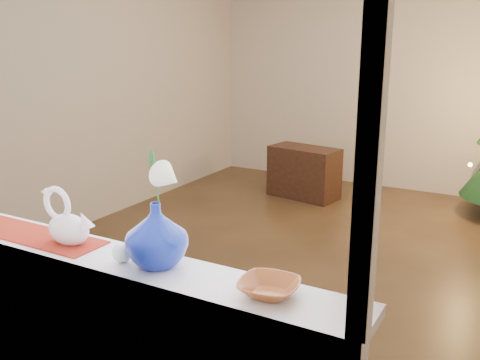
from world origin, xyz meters
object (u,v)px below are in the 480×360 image
object	(u,v)px
swan	(68,218)
blue_vase	(156,230)
amber_dish	(269,289)
paperweight	(122,252)
side_table	(304,172)

from	to	relation	value
swan	blue_vase	world-z (taller)	blue_vase
swan	blue_vase	bearing A→B (deg)	18.80
swan	amber_dish	distance (m)	0.92
blue_vase	amber_dish	distance (m)	0.48
blue_vase	paperweight	world-z (taller)	blue_vase
swan	amber_dish	size ratio (longest dim) A/B	1.55
amber_dish	side_table	xyz separation A→B (m)	(-1.52, 3.96, -0.66)
swan	side_table	distance (m)	4.08
swan	paperweight	bearing A→B (deg)	11.70
amber_dish	blue_vase	bearing A→B (deg)	178.74
blue_vase	side_table	distance (m)	4.16
blue_vase	side_table	bearing A→B (deg)	104.90
paperweight	blue_vase	bearing A→B (deg)	17.14
blue_vase	side_table	size ratio (longest dim) A/B	0.37
swan	paperweight	xyz separation A→B (m)	(0.32, -0.03, -0.07)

